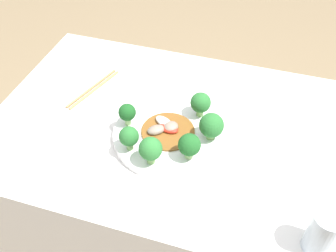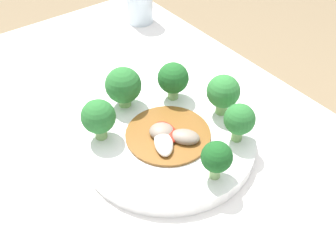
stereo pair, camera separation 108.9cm
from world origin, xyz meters
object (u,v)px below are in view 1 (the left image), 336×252
stirfry_center (166,129)px  drinking_glass (323,232)px  plate (168,135)px  broccoli_north (150,149)px  broccoli_east (127,113)px  broccoli_southwest (201,103)px  broccoli_northwest (189,145)px  broccoli_northeast (129,137)px  broccoli_west (211,126)px  chopsticks (93,89)px

stirfry_center → drinking_glass: drinking_glass is taller
plate → broccoli_north: size_ratio=3.87×
broccoli_east → broccoli_southwest: size_ratio=0.90×
broccoli_northwest → broccoli_northeast: broccoli_northwest is taller
plate → broccoli_east: bearing=1.5°
plate → stirfry_center: 0.02m
broccoli_west → drinking_glass: (-0.26, 0.21, -0.01)m
broccoli_northwest → broccoli_west: broccoli_west is taller
broccoli_northwest → plate: bearing=-42.2°
plate → drinking_glass: 0.41m
broccoli_northwest → broccoli_southwest: 0.15m
broccoli_northeast → chopsticks: size_ratio=0.32×
plate → broccoli_north: broccoli_north is taller
drinking_glass → broccoli_northwest: bearing=-23.9°
drinking_glass → chopsticks: size_ratio=0.52×
broccoli_west → drinking_glass: drinking_glass is taller
stirfry_center → chopsticks: 0.28m
plate → broccoli_west: broccoli_west is taller
broccoli_southwest → broccoli_west: bearing=121.8°
broccoli_east → broccoli_southwest: broccoli_southwest is taller
drinking_glass → broccoli_west: bearing=-38.3°
broccoli_west → chopsticks: bearing=-16.4°
broccoli_east → broccoli_northwest: bearing=160.7°
broccoli_west → chopsticks: (0.36, -0.11, -0.06)m
broccoli_east → stirfry_center: broccoli_east is taller
broccoli_east → chopsticks: 0.21m
drinking_glass → broccoli_northeast: bearing=-14.9°
plate → broccoli_northeast: bearing=48.9°
broccoli_north → broccoli_west: bearing=-134.0°
broccoli_east → stirfry_center: size_ratio=0.46×
broccoli_north → broccoli_northeast: broccoli_north is taller
broccoli_east → chopsticks: size_ratio=0.31×
broccoli_southwest → chopsticks: bearing=-6.5°
broccoli_north → drinking_glass: (-0.37, 0.09, -0.01)m
broccoli_northwest → chopsticks: bearing=-29.0°
broccoli_northwest → stirfry_center: size_ratio=0.51×
plate → broccoli_north: (0.01, 0.10, 0.05)m
broccoli_northwest → broccoli_north: size_ratio=0.96×
broccoli_north → chopsticks: broccoli_north is taller
broccoli_northwest → broccoli_east: size_ratio=1.10×
broccoli_west → broccoli_northeast: 0.19m
broccoli_southwest → broccoli_northeast: bearing=51.7°
broccoli_northwest → broccoli_north: bearing=26.6°
broccoli_northeast → broccoli_east: bearing=-65.5°
broccoli_northeast → chopsticks: broccoli_northeast is taller
broccoli_west → broccoli_northeast: size_ratio=1.10×
broccoli_northwest → broccoli_west: 0.08m
broccoli_northeast → drinking_glass: drinking_glass is taller
plate → broccoli_southwest: (-0.06, -0.08, 0.05)m
broccoli_northeast → broccoli_east: size_ratio=1.05×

